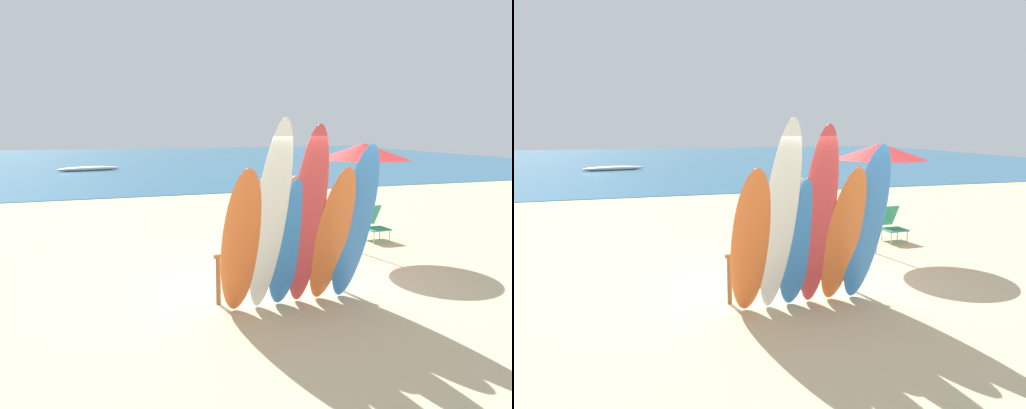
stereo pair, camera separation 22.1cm
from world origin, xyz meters
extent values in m
plane|color=#D3BC8C|center=(0.00, 14.00, 0.00)|extent=(60.00, 60.00, 0.00)
cube|color=#235B7F|center=(0.00, 31.21, 0.01)|extent=(60.00, 40.00, 0.02)
cylinder|color=brown|center=(-1.01, 0.00, 0.37)|extent=(0.07, 0.07, 0.74)
cylinder|color=brown|center=(1.01, 0.00, 0.37)|extent=(0.07, 0.07, 0.74)
cylinder|color=brown|center=(0.00, 0.00, 0.74)|extent=(2.14, 0.06, 0.06)
ellipsoid|color=orange|center=(-0.84, -0.66, 1.07)|extent=(0.55, 0.83, 2.13)
ellipsoid|color=white|center=(-0.47, -0.75, 1.37)|extent=(0.53, 1.04, 2.74)
ellipsoid|color=#337AD1|center=(-0.15, -0.57, 0.98)|extent=(0.52, 0.72, 1.95)
ellipsoid|color=#D13D42|center=(0.10, -0.68, 1.33)|extent=(0.57, 1.03, 2.66)
ellipsoid|color=orange|center=(0.53, -0.60, 1.05)|extent=(0.60, 0.87, 2.11)
ellipsoid|color=#337AD1|center=(0.89, -0.60, 1.20)|extent=(0.62, 0.83, 2.40)
cylinder|color=beige|center=(1.12, 3.96, 0.39)|extent=(0.12, 0.12, 0.79)
cylinder|color=beige|center=(1.42, 3.84, 0.39)|extent=(0.12, 0.12, 0.79)
cube|color=#DB333D|center=(1.27, 3.90, 0.72)|extent=(0.42, 0.26, 0.19)
cube|color=#2D4CB2|center=(1.27, 3.90, 1.09)|extent=(0.45, 0.34, 0.61)
sphere|color=beige|center=(1.27, 3.90, 1.51)|extent=(0.22, 0.22, 0.22)
cylinder|color=beige|center=(1.03, 3.99, 1.13)|extent=(0.10, 0.10, 0.55)
cylinder|color=beige|center=(1.51, 3.81, 1.13)|extent=(0.10, 0.10, 0.55)
cylinder|color=#9E704C|center=(1.37, 2.39, 0.39)|extent=(0.12, 0.12, 0.78)
cylinder|color=#9E704C|center=(1.05, 2.41, 0.39)|extent=(0.12, 0.12, 0.78)
cube|color=orange|center=(1.21, 2.40, 0.72)|extent=(0.42, 0.26, 0.19)
cube|color=black|center=(1.21, 2.40, 1.09)|extent=(0.42, 0.24, 0.61)
sphere|color=#9E704C|center=(1.21, 2.40, 1.51)|extent=(0.22, 0.22, 0.22)
cylinder|color=#9E704C|center=(1.47, 2.38, 1.13)|extent=(0.10, 0.10, 0.55)
cylinder|color=#9E704C|center=(0.95, 2.41, 1.13)|extent=(0.10, 0.10, 0.55)
cylinder|color=#B7B7BC|center=(3.14, 2.41, 0.14)|extent=(0.02, 0.02, 0.28)
cylinder|color=#B7B7BC|center=(3.56, 2.42, 0.14)|extent=(0.02, 0.02, 0.28)
cylinder|color=#B7B7BC|center=(3.13, 2.78, 0.14)|extent=(0.02, 0.02, 0.28)
cylinder|color=#B7B7BC|center=(3.55, 2.80, 0.14)|extent=(0.02, 0.02, 0.28)
cube|color=#2D9370|center=(3.35, 2.60, 0.30)|extent=(0.52, 0.47, 0.03)
cube|color=#2D9370|center=(3.33, 2.96, 0.55)|extent=(0.51, 0.31, 0.50)
cylinder|color=silver|center=(2.46, 1.85, 1.10)|extent=(0.04, 0.04, 2.21)
cone|color=red|center=(2.46, 1.85, 2.13)|extent=(1.85, 1.85, 0.32)
ellipsoid|color=silver|center=(-3.60, 22.89, 0.13)|extent=(3.67, 1.25, 0.29)
camera|label=1|loc=(-2.47, -6.36, 2.61)|focal=32.23mm
camera|label=2|loc=(-2.26, -6.43, 2.61)|focal=32.23mm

